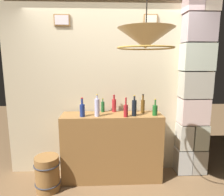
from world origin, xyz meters
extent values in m
cube|color=beige|center=(0.00, 1.10, 1.44)|extent=(3.19, 0.08, 2.88)
cube|color=olive|center=(-0.70, 1.05, 2.34)|extent=(0.22, 0.03, 0.16)
cube|color=beige|center=(-0.70, 1.03, 2.34)|extent=(0.19, 0.01, 0.13)
cube|color=olive|center=(0.57, 1.05, 2.34)|extent=(0.20, 0.03, 0.19)
cube|color=beige|center=(0.57, 1.03, 2.34)|extent=(0.17, 0.01, 0.16)
cube|color=#B4B5AE|center=(1.14, 0.96, 0.20)|extent=(0.22, 0.32, 0.39)
cube|color=#A29E91|center=(1.37, 0.96, 0.20)|extent=(0.23, 0.32, 0.39)
cube|color=beige|center=(1.14, 0.96, 0.61)|extent=(0.20, 0.32, 0.39)
cube|color=#B2B7A0|center=(1.37, 0.96, 0.61)|extent=(0.22, 0.32, 0.39)
cube|color=beige|center=(1.25, 0.96, 1.01)|extent=(0.42, 0.32, 0.39)
cube|color=#A9A595|center=(1.25, 0.96, 1.41)|extent=(0.43, 0.32, 0.39)
cube|color=#AFB9A5|center=(1.25, 0.96, 1.82)|extent=(0.45, 0.32, 0.39)
cube|color=#A49396|center=(1.25, 0.96, 2.22)|extent=(0.43, 0.32, 0.39)
cube|color=olive|center=(0.00, 0.82, 0.50)|extent=(1.45, 0.40, 1.00)
cylinder|color=navy|center=(-0.41, 0.72, 1.09)|extent=(0.07, 0.07, 0.17)
cylinder|color=navy|center=(-0.41, 0.72, 1.21)|extent=(0.03, 0.03, 0.09)
cylinder|color=maroon|center=(-0.41, 0.72, 1.26)|extent=(0.03, 0.03, 0.01)
cylinder|color=maroon|center=(0.04, 0.97, 1.10)|extent=(0.06, 0.06, 0.19)
cylinder|color=maroon|center=(0.04, 0.97, 1.22)|extent=(0.03, 0.03, 0.06)
cylinder|color=maroon|center=(0.04, 0.97, 1.26)|extent=(0.03, 0.03, 0.01)
cylinder|color=#1A5921|center=(0.61, 0.74, 1.07)|extent=(0.07, 0.07, 0.14)
cylinder|color=#1A5921|center=(0.61, 0.74, 1.19)|extent=(0.02, 0.02, 0.08)
cylinder|color=#B7932D|center=(0.61, 0.74, 1.23)|extent=(0.03, 0.03, 0.01)
cylinder|color=#5A3B15|center=(0.46, 0.89, 1.10)|extent=(0.06, 0.06, 0.19)
cylinder|color=#5A3B15|center=(0.46, 0.89, 1.23)|extent=(0.03, 0.03, 0.08)
cylinder|color=black|center=(0.46, 0.89, 1.28)|extent=(0.03, 0.03, 0.01)
cylinder|color=#195024|center=(-0.13, 0.97, 1.08)|extent=(0.05, 0.05, 0.15)
cylinder|color=#195024|center=(-0.13, 0.97, 1.18)|extent=(0.02, 0.02, 0.05)
cylinder|color=#B7932D|center=(-0.13, 0.97, 1.21)|extent=(0.02, 0.02, 0.01)
cylinder|color=black|center=(0.31, 0.72, 1.11)|extent=(0.07, 0.07, 0.22)
cylinder|color=black|center=(0.31, 0.72, 1.26)|extent=(0.02, 0.02, 0.06)
cylinder|color=#B7932D|center=(0.31, 0.72, 1.29)|extent=(0.03, 0.03, 0.01)
cylinder|color=maroon|center=(0.19, 0.68, 1.09)|extent=(0.06, 0.06, 0.17)
cylinder|color=maroon|center=(0.19, 0.68, 1.21)|extent=(0.02, 0.02, 0.09)
cylinder|color=maroon|center=(0.19, 0.68, 1.26)|extent=(0.02, 0.02, 0.01)
cylinder|color=#B2B4DB|center=(-0.21, 0.73, 1.12)|extent=(0.07, 0.07, 0.25)
cylinder|color=#B2B4DB|center=(-0.21, 0.73, 1.27)|extent=(0.02, 0.02, 0.05)
cylinder|color=#B7932D|center=(-0.21, 0.73, 1.31)|extent=(0.03, 0.03, 0.01)
cylinder|color=silver|center=(0.36, 0.97, 1.04)|extent=(0.06, 0.06, 0.07)
cone|color=beige|center=(0.28, -0.04, 1.98)|extent=(0.55, 0.55, 0.19)
cylinder|color=black|center=(0.28, -0.04, 2.27)|extent=(0.01, 0.01, 0.40)
torus|color=#AD8433|center=(0.28, -0.04, 1.89)|extent=(0.55, 0.55, 0.02)
cylinder|color=olive|center=(-0.90, 0.57, 0.24)|extent=(0.33, 0.33, 0.49)
torus|color=#333338|center=(-0.90, 0.57, 0.38)|extent=(0.35, 0.35, 0.02)
torus|color=#333338|center=(-0.90, 0.57, 0.11)|extent=(0.35, 0.35, 0.02)
camera|label=1|loc=(-0.13, -2.02, 1.77)|focal=32.59mm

